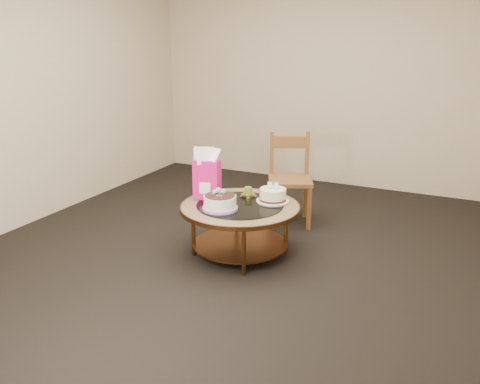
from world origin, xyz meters
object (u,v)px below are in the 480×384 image
at_px(cream_cake, 273,195).
at_px(dining_chair, 290,178).
at_px(gift_bag, 207,174).
at_px(decorated_cake, 220,203).
at_px(coffee_table, 240,214).

distance_m(cream_cake, dining_chair, 0.76).
distance_m(gift_bag, dining_chair, 1.04).
bearing_deg(gift_bag, dining_chair, 56.36).
distance_m(decorated_cake, gift_bag, 0.35).
height_order(cream_cake, dining_chair, dining_chair).
xyz_separation_m(coffee_table, cream_cake, (0.22, 0.20, 0.14)).
relative_size(cream_cake, gift_bag, 0.63).
bearing_deg(decorated_cake, coffee_table, 61.87).
height_order(decorated_cake, cream_cake, cream_cake).
relative_size(decorated_cake, cream_cake, 1.03).
bearing_deg(coffee_table, gift_bag, 175.07).
bearing_deg(gift_bag, coffee_table, -14.02).
xyz_separation_m(coffee_table, gift_bag, (-0.33, 0.03, 0.30)).
bearing_deg(coffee_table, cream_cake, 42.60).
height_order(cream_cake, gift_bag, gift_bag).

